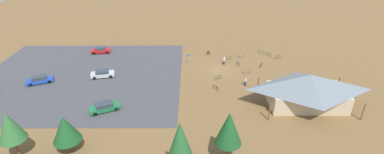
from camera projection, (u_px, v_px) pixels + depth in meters
The scene contains 25 objects.
ground at pixel (219, 69), 59.55m from camera, with size 160.00×160.00×0.00m, color brown.
parking_lot_asphalt at pixel (82, 76), 56.74m from camera, with size 38.89×32.85×0.05m, color #424247.
bike_pavilion at pixel (308, 88), 46.26m from camera, with size 14.48×8.72×5.61m.
trash_bin at pixel (209, 53), 66.34m from camera, with size 0.60×0.60×0.90m, color brown.
lot_sign at pixel (189, 57), 61.48m from camera, with size 0.56×0.08×2.20m.
pine_west at pixel (180, 145), 30.25m from camera, with size 3.55×3.55×8.84m.
pine_center at pixel (65, 129), 36.31m from camera, with size 3.57×3.57×5.42m.
pine_far_west at pixel (9, 126), 34.73m from camera, with size 3.18×3.18×6.85m.
pine_mideast at pixel (229, 128), 34.40m from camera, with size 3.29×3.29×7.10m.
bicycle_red_lone_east at pixel (278, 57), 64.14m from camera, with size 1.66×0.71×0.89m.
bicycle_green_edge_north at pixel (269, 55), 65.38m from camera, with size 0.86×1.58×0.82m.
bicycle_black_front_row at pixel (216, 88), 52.06m from camera, with size 1.03×1.44×0.76m.
bicycle_purple_by_bin at pixel (238, 64), 61.14m from camera, with size 0.60×1.60×0.84m.
bicycle_white_back_row at pixel (241, 56), 64.71m from camera, with size 1.75×0.48×0.87m.
bicycle_blue_mid_cluster at pixel (261, 65), 60.42m from camera, with size 0.82×1.63×0.84m.
bicycle_orange_yard_left at pixel (228, 58), 63.60m from camera, with size 1.68×0.60×0.86m.
bicycle_silver_yard_right at pixel (246, 72), 57.72m from camera, with size 1.76×0.48×0.79m.
bicycle_yellow_yard_center at pixel (262, 52), 66.77m from camera, with size 1.36×1.16×0.83m.
bicycle_teal_near_sign at pixel (218, 77), 55.57m from camera, with size 1.45×0.94×0.83m.
car_green_back_corner at pixel (104, 107), 45.87m from camera, with size 5.08×3.70×1.43m.
car_silver_near_entry at pixel (103, 74), 56.18m from camera, with size 4.72×2.76×1.37m.
car_red_second_row at pixel (101, 50), 66.92m from camera, with size 4.56×2.57×1.37m.
car_blue_mid_lot at pixel (40, 80), 54.00m from camera, with size 4.93×3.33×1.40m.
visitor_at_bikes at pixel (224, 60), 61.19m from camera, with size 0.36×0.39×1.84m.
visitor_by_pavilion at pixel (246, 81), 53.09m from camera, with size 0.38×0.40×1.74m.
Camera 1 is at (5.63, 53.47, 26.21)m, focal length 27.05 mm.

